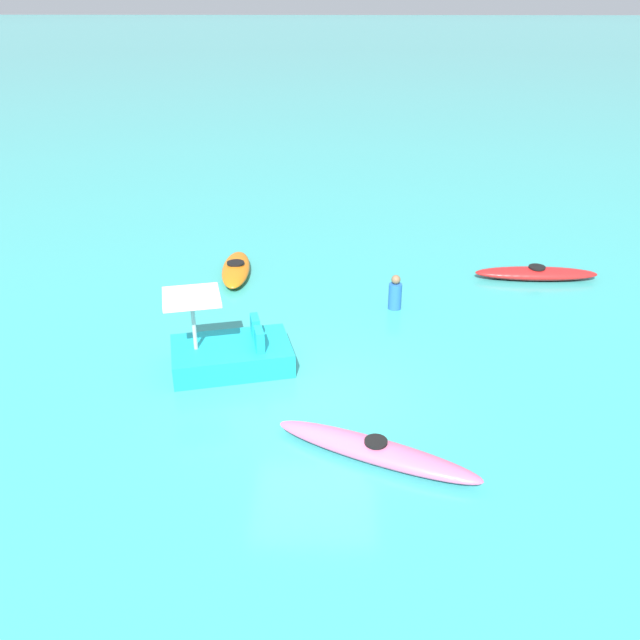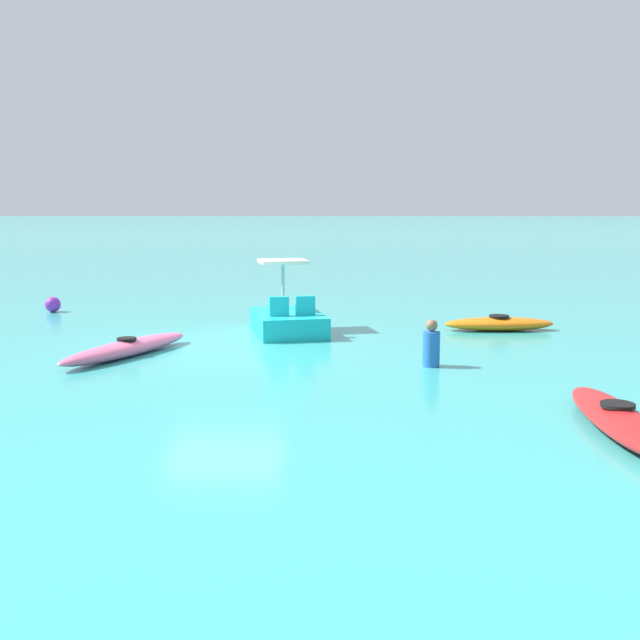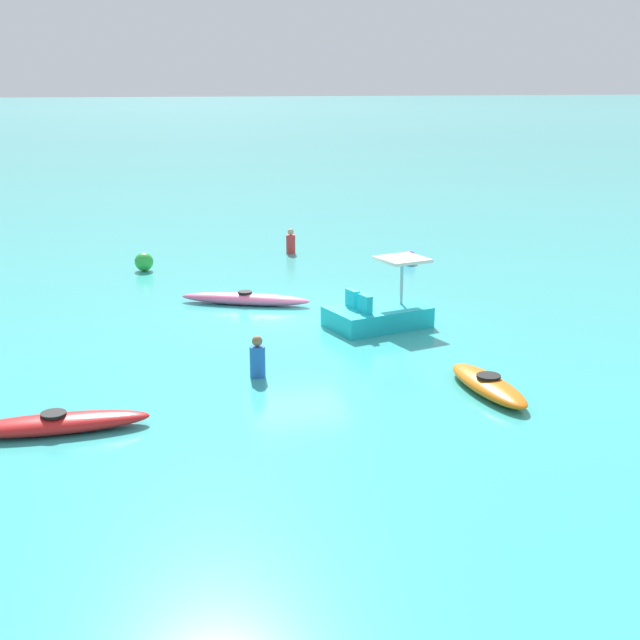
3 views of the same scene
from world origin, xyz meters
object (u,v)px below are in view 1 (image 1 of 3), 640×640
at_px(kayak_orange, 236,269).
at_px(pedal_boat_cyan, 230,352).
at_px(kayak_pink, 376,451).
at_px(person_by_kayaks, 395,294).
at_px(kayak_red, 536,273).

distance_m(kayak_orange, pedal_boat_cyan, 5.06).
height_order(kayak_pink, pedal_boat_cyan, pedal_boat_cyan).
relative_size(pedal_boat_cyan, person_by_kayaks, 3.07).
xyz_separation_m(pedal_boat_cyan, person_by_kayaks, (-2.97, 3.56, 0.05)).
distance_m(pedal_boat_cyan, person_by_kayaks, 4.64).
relative_size(kayak_red, pedal_boat_cyan, 1.21).
distance_m(kayak_red, pedal_boat_cyan, 9.02).
bearing_deg(pedal_boat_cyan, kayak_pink, 44.27).
relative_size(kayak_orange, person_by_kayaks, 3.05).
height_order(kayak_red, kayak_orange, same).
distance_m(kayak_pink, person_by_kayaks, 5.95).
bearing_deg(person_by_kayaks, kayak_pink, -6.73).
xyz_separation_m(kayak_red, pedal_boat_cyan, (5.00, -7.51, 0.17)).
bearing_deg(kayak_red, person_by_kayaks, -62.80).
height_order(kayak_pink, kayak_orange, same).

